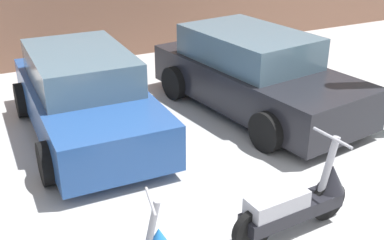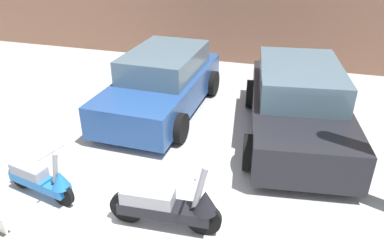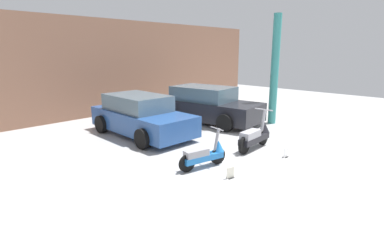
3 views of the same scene
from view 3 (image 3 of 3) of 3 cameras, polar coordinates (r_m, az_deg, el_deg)
name	(u,v)px [view 3 (image 3 of 3)]	position (r m, az deg, el deg)	size (l,w,h in m)	color
ground_plane	(270,160)	(8.08, 14.62, -7.47)	(28.00, 28.00, 0.00)	#B2B2B2
wall_back	(103,68)	(13.60, -16.62, 9.51)	(19.60, 0.12, 4.10)	#845B47
scooter_front_left	(205,154)	(7.29, 2.48, -6.53)	(1.33, 0.56, 0.94)	black
scooter_front_right	(256,135)	(8.83, 12.03, -2.88)	(1.59, 0.57, 1.11)	black
car_rear_left	(141,116)	(10.16, -9.71, 0.76)	(1.98, 3.98, 1.34)	navy
car_rear_center	(207,105)	(11.84, 2.89, 2.83)	(2.41, 4.32, 1.40)	black
placard_near_left_scooter	(230,173)	(6.82, 7.31, -10.02)	(0.20, 0.15, 0.26)	black
placard_near_right_scooter	(286,153)	(8.40, 17.43, -6.03)	(0.20, 0.12, 0.26)	black
support_column_side	(275,70)	(11.87, 15.47, 9.13)	(0.30, 0.30, 4.10)	teal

